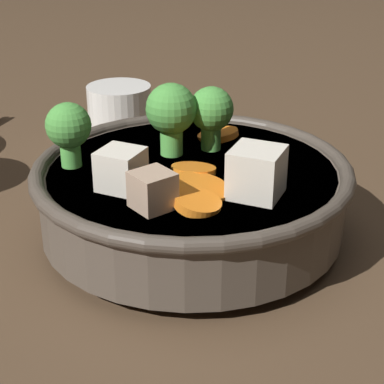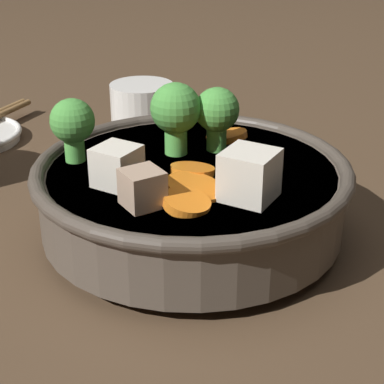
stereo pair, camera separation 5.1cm
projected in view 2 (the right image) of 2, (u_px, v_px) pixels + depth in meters
The scene contains 3 objects.
ground_plane at pixel (192, 236), 0.53m from camera, with size 3.00×3.00×0.00m, color #4C3826.
stirfry_bowl at pixel (191, 188), 0.51m from camera, with size 0.25×0.25×0.12m.
tea_cup at pixel (142, 112), 0.72m from camera, with size 0.07×0.07×0.06m.
Camera 2 is at (-0.02, -0.46, 0.26)m, focal length 60.00 mm.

